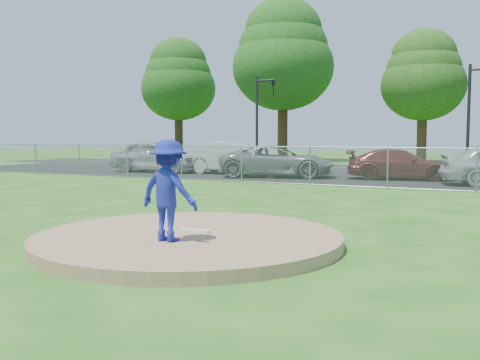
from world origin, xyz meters
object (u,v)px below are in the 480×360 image
Objects in this scene: pitcher at (169,191)px; parked_car_silver at (156,156)px; traffic_signal_left at (260,113)px; tree_far_left at (178,79)px; tree_center at (423,75)px; parked_car_darkred at (400,164)px; parked_car_white at (234,158)px; tree_left at (283,54)px; traffic_cone at (270,171)px; parked_car_gray at (277,161)px.

parked_car_silver is (-11.96, 16.22, -0.16)m from pitcher.
tree_far_left is at bearing 140.27° from traffic_signal_left.
parked_car_darkred is at bearing -84.65° from tree_center.
tree_center is at bearing 57.10° from traffic_signal_left.
tree_far_left is at bearing -52.88° from pitcher.
tree_center is 18.69m from parked_car_darkred.
parked_car_darkred is (12.54, 0.80, -0.19)m from parked_car_silver.
parked_car_silver reaches higher than parked_car_white.
parked_car_white is (-7.65, 16.91, -0.18)m from pitcher.
traffic_signal_left is (-7.76, -12.00, -3.11)m from tree_center.
tree_far_left reaches higher than pitcher.
parked_car_white reaches higher than parked_car_darkred.
tree_left is at bearing -6.33° from parked_car_silver.
tree_left reaches higher than pitcher.
tree_center is 1.76× the size of traffic_signal_left.
parked_car_silver is 1.10× the size of parked_car_darkred.
traffic_signal_left is at bearing 117.84° from traffic_cone.
parked_car_silver is 0.95× the size of parked_car_gray.
pitcher is at bearing -158.11° from parked_car_white.
tree_left is 16.90m from parked_car_white.
traffic_signal_left is 11.33m from parked_car_darkred.
parked_car_silver is at bearing 96.62° from parked_car_white.
parked_car_darkred is (9.42, -5.70, -2.68)m from traffic_signal_left.
parked_car_darkred is at bearing -95.32° from parked_car_gray.
parked_car_white is (-6.57, -17.81, -5.63)m from tree_center.
traffic_signal_left is 6.44m from parked_car_white.
traffic_signal_left reaches higher than parked_car_gray.
tree_far_left reaches higher than tree_center.
parked_car_gray is (2.81, -0.99, -0.09)m from parked_car_white.
tree_far_left is 11.24m from tree_left.
parked_car_white is 1.09× the size of parked_car_darkred.
traffic_signal_left is 24.49m from pitcher.
parked_car_gray is at bearing -111.79° from parked_car_white.
tree_center reaches higher than parked_car_darkred.
traffic_cone is 7.18m from parked_car_silver.
tree_far_left is 2.33× the size of parked_car_darkred.
traffic_signal_left is 1.11× the size of parked_car_white.
parked_car_silver is (-10.89, -18.49, -5.60)m from tree_center.
tree_left is 2.35× the size of parked_car_gray.
tree_center is at bearing 16.70° from tree_left.
tree_center reaches higher than parked_car_gray.
parked_car_white is (14.43, -16.81, -6.22)m from tree_far_left.
traffic_cone is 3.30m from parked_car_white.
parked_car_darkred is at bearing -51.58° from tree_left.
tree_left is 18.56m from parked_car_gray.
tree_left is 2.24× the size of traffic_signal_left.
parked_car_silver is at bearing -93.27° from tree_left.
parked_car_silver is at bearing 171.84° from traffic_cone.
tree_far_left is at bearing 169.70° from tree_left.
parked_car_gray is at bearing 90.11° from parked_car_darkred.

